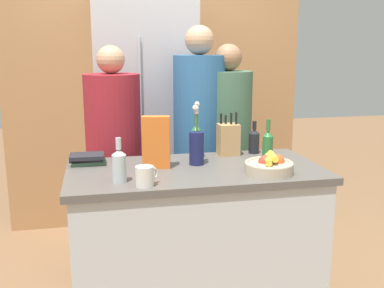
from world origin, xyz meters
The scene contains 16 objects.
kitchen_island centered at (0.00, 0.00, 0.46)m, with size 1.42×0.71×0.92m.
back_wall_wood centered at (0.00, 1.63, 1.30)m, with size 2.62×0.12×2.60m.
refrigerator centered at (-0.15, 1.27, 1.01)m, with size 0.79×0.63×2.01m.
fruit_bowl centered at (0.37, -0.18, 0.97)m, with size 0.26×0.26×0.11m.
knife_block centered at (0.27, 0.27, 1.02)m, with size 0.13×0.11×0.27m.
flower_vase centered at (0.02, 0.08, 1.04)m, with size 0.09×0.09×0.37m.
cereal_box centered at (-0.21, 0.05, 1.07)m, with size 0.16×0.09×0.29m.
coffee_mug centered at (-0.31, -0.27, 0.97)m, with size 0.12×0.10×0.10m.
book_stack centered at (-0.59, 0.22, 0.95)m, with size 0.21×0.16×0.06m.
bottle_oil centered at (0.05, 0.22, 1.04)m, with size 0.06×0.06×0.28m.
bottle_vinegar centered at (0.45, 0.28, 1.01)m, with size 0.07×0.07×0.21m.
bottle_wine centered at (-0.43, -0.18, 1.01)m, with size 0.07×0.07×0.23m.
bottle_water centered at (0.43, 0.01, 1.03)m, with size 0.06×0.06×0.26m.
person_at_sink centered at (-0.42, 0.66, 0.89)m, with size 0.38×0.38×1.60m.
person_in_blue centered at (0.18, 0.70, 0.98)m, with size 0.37×0.37×1.74m.
person_in_red_tee centered at (0.38, 0.67, 0.90)m, with size 0.35×0.35×1.61m.
Camera 1 is at (-0.53, -2.38, 1.59)m, focal length 42.00 mm.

